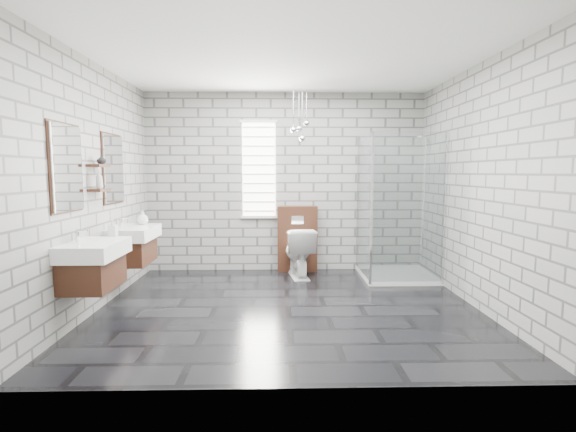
{
  "coord_description": "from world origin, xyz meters",
  "views": [
    {
      "loc": [
        -0.11,
        -4.58,
        1.51
      ],
      "look_at": [
        0.01,
        0.35,
        0.99
      ],
      "focal_mm": 26.0,
      "sensor_mm": 36.0,
      "label": 1
    }
  ],
  "objects_px": {
    "toilet": "(298,252)",
    "shower_enclosure": "(392,244)",
    "cistern_panel": "(297,239)",
    "vanity_left": "(90,252)",
    "vanity_right": "(131,234)"
  },
  "relations": [
    {
      "from": "toilet",
      "to": "shower_enclosure",
      "type": "bearing_deg",
      "value": 164.73
    },
    {
      "from": "cistern_panel",
      "to": "shower_enclosure",
      "type": "bearing_deg",
      "value": -21.39
    },
    {
      "from": "cistern_panel",
      "to": "shower_enclosure",
      "type": "height_order",
      "value": "shower_enclosure"
    },
    {
      "from": "vanity_left",
      "to": "toilet",
      "type": "relative_size",
      "value": 2.18
    },
    {
      "from": "vanity_right",
      "to": "shower_enclosure",
      "type": "bearing_deg",
      "value": 11.53
    },
    {
      "from": "vanity_left",
      "to": "vanity_right",
      "type": "xyz_separation_m",
      "value": [
        0.0,
        1.11,
        0.0
      ]
    },
    {
      "from": "vanity_right",
      "to": "cistern_panel",
      "type": "xyz_separation_m",
      "value": [
        2.09,
        1.21,
        -0.26
      ]
    },
    {
      "from": "vanity_right",
      "to": "toilet",
      "type": "relative_size",
      "value": 2.18
    },
    {
      "from": "vanity_left",
      "to": "vanity_right",
      "type": "height_order",
      "value": "same"
    },
    {
      "from": "vanity_left",
      "to": "vanity_right",
      "type": "bearing_deg",
      "value": 90.0
    },
    {
      "from": "vanity_left",
      "to": "vanity_right",
      "type": "relative_size",
      "value": 1.0
    },
    {
      "from": "vanity_left",
      "to": "shower_enclosure",
      "type": "xyz_separation_m",
      "value": [
        3.41,
        1.8,
        -0.25
      ]
    },
    {
      "from": "cistern_panel",
      "to": "shower_enclosure",
      "type": "distance_m",
      "value": 1.42
    },
    {
      "from": "vanity_left",
      "to": "cistern_panel",
      "type": "height_order",
      "value": "vanity_left"
    },
    {
      "from": "vanity_left",
      "to": "toilet",
      "type": "distance_m",
      "value": 2.9
    }
  ]
}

